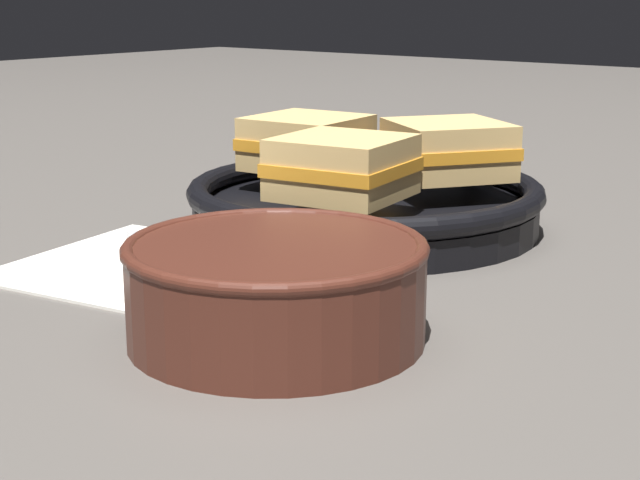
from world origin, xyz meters
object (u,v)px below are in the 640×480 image
Objects in this scene: soup_bowl at (276,283)px; skillet at (365,204)px; sandwich_near_left at (448,149)px; sandwich_near_right at (307,142)px; spoon at (180,266)px; sandwich_far_left at (341,167)px.

skillet is at bearing 115.51° from soup_bowl.
skillet is at bearing -128.55° from sandwich_near_left.
soup_bowl is 0.32m from sandwich_near_right.
spoon is 0.27m from sandwich_near_left.
spoon is at bearing 158.61° from soup_bowl.
soup_bowl is 1.18× the size of spoon.
spoon is 1.39× the size of sandwich_far_left.
spoon is 1.14× the size of sandwich_near_left.
sandwich_near_right is at bearing 126.20° from soup_bowl.
soup_bowl is 0.32m from sandwich_near_left.
sandwich_near_left is at bearing 98.37° from spoon.
soup_bowl is 0.21m from sandwich_far_left.
soup_bowl is 1.64× the size of sandwich_far_left.
soup_bowl is at bearing -63.06° from sandwich_far_left.
sandwich_far_left is (-0.02, -0.12, 0.00)m from sandwich_near_left.
soup_bowl is 0.58× the size of skillet.
sandwich_near_right is 0.96× the size of sandwich_far_left.
soup_bowl reaches higher than spoon.
spoon is at bearing -75.31° from sandwich_near_right.
sandwich_far_left is at bearing 93.52° from spoon.
sandwich_near_right reaches higher than spoon.
sandwich_near_left reaches higher than soup_bowl.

